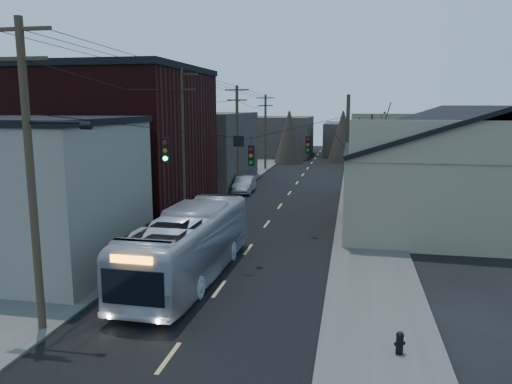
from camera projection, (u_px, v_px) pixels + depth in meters
The scene contains 14 objects.
road_surface at pixel (287, 197), 42.53m from camera, with size 9.00×110.00×0.02m, color black.
sidewalk_left at pixel (213, 194), 43.74m from camera, with size 4.00×110.00×0.12m, color #474744.
sidewalk_right at pixel (364, 199), 41.30m from camera, with size 4.00×110.00×0.12m, color #474744.
building_clapboard at pixel (38, 197), 23.31m from camera, with size 8.00×8.00×7.00m, color slate.
building_brick at pixel (122, 146), 33.88m from camera, with size 10.00×12.00×10.00m, color black.
building_left_far at pixel (200, 149), 49.52m from camera, with size 9.00×14.00×7.00m, color #332E29.
warehouse at pixel (462, 178), 34.80m from camera, with size 16.16×20.60×7.73m.
building_far_left at pixel (278, 136), 76.99m from camera, with size 10.00×12.00×6.00m, color #332E29.
building_far_right at pixel (363, 139), 79.48m from camera, with size 12.00×14.00×5.00m, color #332E29.
bare_tree at pixel (370, 173), 31.03m from camera, with size 0.40×0.40×7.20m, color black.
utility_lines at pixel (235, 144), 36.60m from camera, with size 11.24×45.28×10.50m.
bus at pixel (189, 245), 22.29m from camera, with size 2.65×11.31×3.15m, color #B0B3BD.
parked_car at pixel (244, 185), 44.73m from camera, with size 1.53×4.39×1.45m, color #97999E.
fire_hydrant at pixel (400, 342), 15.43m from camera, with size 0.35×0.25×0.73m.
Camera 1 is at (5.40, -11.56, 7.74)m, focal length 35.00 mm.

